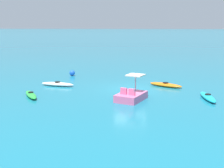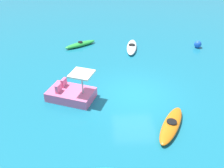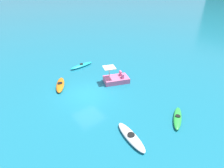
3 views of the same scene
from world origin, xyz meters
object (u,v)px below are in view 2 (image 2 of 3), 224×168
Objects in this scene: kayak_green at (80,44)px; kayak_white at (132,47)px; pedal_boat_pink at (71,93)px; buoy_blue at (198,44)px; kayak_orange at (171,125)px.

kayak_white is (-0.78, -3.92, 0.00)m from kayak_green.
kayak_green is at bearing -0.93° from pedal_boat_pink.
kayak_white is 5.39× the size of buoy_blue.
kayak_green is 4.51× the size of buoy_blue.
buoy_blue is (-0.01, -5.10, 0.11)m from kayak_white.
kayak_orange is at bearing -119.20° from pedal_boat_pink.
kayak_orange is 1.02× the size of pedal_boat_pink.
kayak_white is 1.07× the size of pedal_boat_pink.
pedal_boat_pink is at bearing 124.94° from buoy_blue.
kayak_white is at bearing -32.27° from pedal_boat_pink.
pedal_boat_pink is at bearing 179.07° from kayak_green.
pedal_boat_pink is at bearing 147.73° from kayak_white.
buoy_blue is (9.02, -4.41, 0.11)m from kayak_orange.
buoy_blue reaches higher than kayak_orange.
kayak_orange is 0.96× the size of kayak_white.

